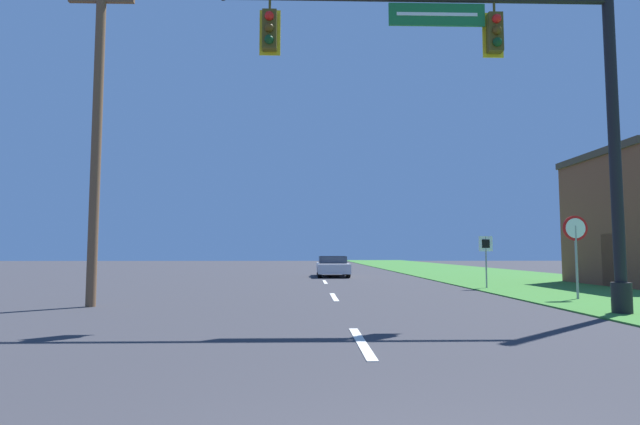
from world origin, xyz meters
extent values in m
cube|color=#38752D|center=(10.50, 30.00, 0.02)|extent=(10.00, 110.00, 0.04)
cube|color=silver|center=(0.00, 6.00, 0.01)|extent=(0.16, 2.80, 0.01)
cube|color=silver|center=(0.00, 14.00, 0.01)|extent=(0.16, 2.80, 0.01)
cube|color=silver|center=(0.00, 22.00, 0.01)|extent=(0.16, 2.80, 0.01)
cube|color=silver|center=(0.00, 30.00, 0.01)|extent=(0.16, 2.80, 0.01)
cube|color=silver|center=(0.00, 38.00, 0.01)|extent=(0.16, 2.80, 0.01)
cube|color=black|center=(11.55, 18.01, 1.10)|extent=(0.10, 1.20, 2.20)
cylinder|color=black|center=(6.40, 9.37, 0.39)|extent=(0.44, 0.44, 0.70)
cylinder|color=black|center=(6.40, 9.37, 4.07)|extent=(0.26, 0.26, 8.06)
cube|color=#196B33|center=(2.23, 9.37, 7.10)|extent=(2.31, 0.06, 0.55)
cube|color=white|center=(2.23, 9.33, 7.10)|extent=(1.94, 0.01, 0.08)
cylinder|color=#4C4214|center=(-1.76, 9.37, 7.32)|extent=(0.06, 0.06, 0.35)
cube|color=yellow|center=(-1.76, 9.50, 6.67)|extent=(0.50, 0.03, 1.11)
cube|color=#4C4214|center=(-1.76, 9.37, 6.67)|extent=(0.34, 0.24, 0.95)
sphere|color=red|center=(-1.76, 9.23, 6.96)|extent=(0.22, 0.22, 0.22)
sphere|color=#51380F|center=(-1.76, 9.23, 6.67)|extent=(0.22, 0.22, 0.22)
sphere|color=#0F3D19|center=(-1.76, 9.23, 6.39)|extent=(0.22, 0.22, 0.22)
cylinder|color=#4C4214|center=(3.62, 9.37, 7.32)|extent=(0.06, 0.06, 0.35)
cube|color=yellow|center=(3.62, 9.50, 6.67)|extent=(0.50, 0.03, 1.11)
cube|color=#4C4214|center=(3.62, 9.37, 6.67)|extent=(0.34, 0.24, 0.95)
sphere|color=red|center=(3.62, 9.23, 6.96)|extent=(0.22, 0.22, 0.22)
sphere|color=#51380F|center=(3.62, 9.23, 6.67)|extent=(0.22, 0.22, 0.22)
sphere|color=#0F3D19|center=(3.62, 9.23, 6.39)|extent=(0.22, 0.22, 0.22)
cylinder|color=black|center=(1.46, 29.17, 0.32)|extent=(0.22, 0.64, 0.64)
cylinder|color=black|center=(-0.14, 29.18, 0.32)|extent=(0.22, 0.64, 0.64)
cylinder|color=black|center=(1.44, 25.96, 0.32)|extent=(0.22, 0.64, 0.64)
cylinder|color=black|center=(-0.15, 25.97, 0.32)|extent=(0.22, 0.64, 0.64)
cube|color=silver|center=(0.65, 27.57, 0.50)|extent=(1.84, 4.62, 0.55)
cube|color=#283342|center=(0.65, 27.68, 0.98)|extent=(1.61, 1.95, 0.42)
cube|color=silver|center=(0.65, 27.68, 1.16)|extent=(1.57, 1.91, 0.06)
cube|color=#B71414|center=(0.64, 25.29, 0.56)|extent=(1.67, 0.07, 0.14)
cylinder|color=gray|center=(7.28, 12.85, 1.14)|extent=(0.07, 0.07, 2.20)
cylinder|color=red|center=(7.28, 12.85, 2.16)|extent=(0.76, 0.04, 0.76)
cylinder|color=white|center=(7.28, 12.83, 2.16)|extent=(0.61, 0.01, 0.61)
cylinder|color=gray|center=(6.20, 17.51, 1.04)|extent=(0.06, 0.06, 2.00)
cube|color=white|center=(6.20, 17.51, 1.77)|extent=(0.55, 0.04, 0.60)
cube|color=black|center=(6.20, 17.48, 1.77)|extent=(0.31, 0.01, 0.34)
cylinder|color=brown|center=(-6.59, 11.42, 4.65)|extent=(0.26, 0.26, 9.31)
cube|color=brown|center=(-6.59, 11.42, 8.41)|extent=(1.80, 0.12, 0.12)
camera|label=1|loc=(-0.87, -2.06, 1.44)|focal=28.00mm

